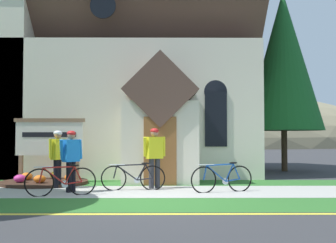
{
  "coord_description": "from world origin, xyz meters",
  "views": [
    {
      "loc": [
        0.39,
        -9.27,
        1.45
      ],
      "look_at": [
        0.48,
        4.01,
        1.98
      ],
      "focal_mm": 44.02,
      "sensor_mm": 36.0,
      "label": 1
    }
  ],
  "objects": [
    {
      "name": "bicycle_red",
      "position": [
        -2.21,
        1.07,
        0.37
      ],
      "size": [
        1.68,
        0.55,
        0.8
      ],
      "color": "black",
      "rests_on": "ground"
    },
    {
      "name": "church_sign",
      "position": [
        -3.41,
        4.24,
        1.41
      ],
      "size": [
        2.31,
        0.13,
        2.09
      ],
      "color": "#7F6047",
      "rests_on": "ground"
    },
    {
      "name": "cyclist_in_orange_jersey",
      "position": [
        0.08,
        2.52,
        1.02
      ],
      "size": [
        0.62,
        0.46,
        1.73
      ],
      "color": "#2D2D33",
      "rests_on": "ground"
    },
    {
      "name": "church_lawn",
      "position": [
        -1.78,
        4.0,
        0.0
      ],
      "size": [
        24.0,
        1.79,
        0.01
      ],
      "primitive_type": "cube",
      "color": "#2D6628",
      "rests_on": "ground"
    },
    {
      "name": "curb_paint_stripe",
      "position": [
        -1.78,
        -1.4,
        0.0
      ],
      "size": [
        28.0,
        0.16,
        0.01
      ],
      "primitive_type": "cube",
      "color": "yellow",
      "rests_on": "ground"
    },
    {
      "name": "church_building",
      "position": [
        -2.21,
        8.77,
        4.68
      ],
      "size": [
        11.69,
        10.3,
        13.85
      ],
      "color": "beige",
      "rests_on": "ground"
    },
    {
      "name": "sidewalk_slab",
      "position": [
        -1.78,
        1.88,
        0.01
      ],
      "size": [
        32.0,
        2.45,
        0.01
      ],
      "primitive_type": "cube",
      "color": "#A8A59E",
      "rests_on": "ground"
    },
    {
      "name": "grass_verge",
      "position": [
        -1.78,
        -0.3,
        0.0
      ],
      "size": [
        32.0,
        1.9,
        0.01
      ],
      "primitive_type": "cube",
      "color": "#2D6628",
      "rests_on": "ground"
    },
    {
      "name": "roadside_conifer",
      "position": [
        5.6,
        8.68,
        4.86
      ],
      "size": [
        3.41,
        3.41,
        7.95
      ],
      "color": "#3D2D1E",
      "rests_on": "ground"
    },
    {
      "name": "ground",
      "position": [
        0.0,
        4.0,
        0.0
      ],
      "size": [
        140.0,
        140.0,
        0.0
      ],
      "primitive_type": "plane",
      "color": "#333335"
    },
    {
      "name": "bicycle_white",
      "position": [
        1.91,
        1.73,
        0.37
      ],
      "size": [
        1.7,
        0.54,
        0.82
      ],
      "color": "black",
      "rests_on": "ground"
    },
    {
      "name": "cyclist_in_red_jersey",
      "position": [
        -2.72,
        2.66,
        0.97
      ],
      "size": [
        0.37,
        0.62,
        1.66
      ],
      "color": "black",
      "rests_on": "ground"
    },
    {
      "name": "bicycle_yellow",
      "position": [
        -0.48,
        2.15,
        0.36
      ],
      "size": [
        1.78,
        0.13,
        0.79
      ],
      "color": "black",
      "rests_on": "ground"
    },
    {
      "name": "flower_bed",
      "position": [
        -3.41,
        3.72,
        0.08
      ],
      "size": [
        2.7,
        2.7,
        0.34
      ],
      "color": "#382319",
      "rests_on": "ground"
    },
    {
      "name": "cyclist_in_white_jersey",
      "position": [
        -2.12,
        1.73,
        0.96
      ],
      "size": [
        0.49,
        0.62,
        1.64
      ],
      "color": "black",
      "rests_on": "ground"
    },
    {
      "name": "distant_hill",
      "position": [
        -12.61,
        64.42,
        0.0
      ],
      "size": [
        108.24,
        51.5,
        22.37
      ],
      "primitive_type": "ellipsoid",
      "color": "#847A5B",
      "rests_on": "ground"
    }
  ]
}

